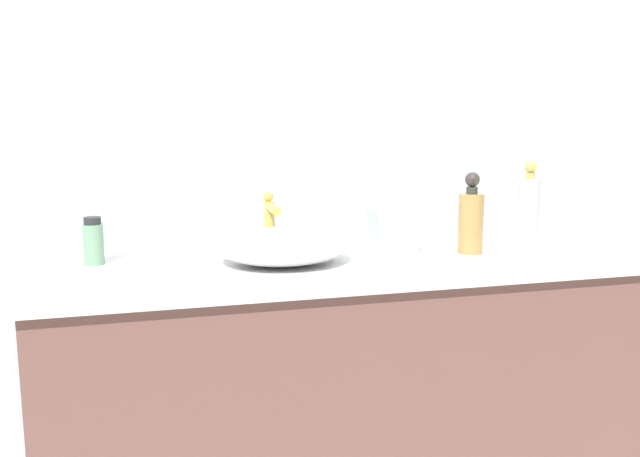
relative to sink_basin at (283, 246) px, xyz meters
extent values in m
cube|color=silver|center=(0.29, 0.34, 0.39)|extent=(6.00, 0.06, 2.60)
cube|color=brown|center=(0.20, 0.03, -0.49)|extent=(1.56, 0.49, 0.84)
cube|color=silver|center=(0.20, 0.03, -0.06)|extent=(1.60, 0.53, 0.03)
cube|color=#B2BCC6|center=(0.20, 0.30, 0.52)|extent=(1.49, 0.01, 1.12)
ellipsoid|color=silver|center=(0.00, 0.00, 0.00)|extent=(0.33, 0.28, 0.09)
cylinder|color=gold|center=(0.00, 0.17, 0.02)|extent=(0.03, 0.03, 0.13)
cylinder|color=gold|center=(0.00, 0.12, 0.08)|extent=(0.02, 0.10, 0.02)
sphere|color=gold|center=(0.00, 0.19, 0.10)|extent=(0.03, 0.03, 0.03)
cylinder|color=silver|center=(0.76, 0.13, 0.05)|extent=(0.06, 0.06, 0.18)
cylinder|color=gold|center=(0.76, 0.13, 0.14)|extent=(0.03, 0.03, 0.02)
sphere|color=#D3B053|center=(0.76, 0.13, 0.17)|extent=(0.04, 0.04, 0.04)
cylinder|color=gold|center=(0.76, 0.12, 0.17)|extent=(0.02, 0.02, 0.02)
cylinder|color=gray|center=(-0.45, 0.10, 0.01)|extent=(0.05, 0.05, 0.10)
cylinder|color=#27282A|center=(-0.45, 0.10, 0.07)|extent=(0.04, 0.04, 0.02)
cylinder|color=#AC7F43|center=(0.50, -0.01, 0.04)|extent=(0.07, 0.07, 0.16)
cylinder|color=#32322A|center=(0.50, -0.01, 0.12)|extent=(0.03, 0.03, 0.02)
sphere|color=#372D2E|center=(0.50, -0.01, 0.15)|extent=(0.04, 0.04, 0.04)
cylinder|color=#373224|center=(0.50, -0.02, 0.15)|extent=(0.02, 0.02, 0.02)
cube|color=#B5D0B7|center=(0.31, 0.06, 0.02)|extent=(0.11, 0.11, 0.12)
cone|color=white|center=(0.31, 0.06, 0.09)|extent=(0.06, 0.06, 0.04)
cylinder|color=silver|center=(0.61, 0.05, -0.02)|extent=(0.05, 0.05, 0.05)
camera|label=1|loc=(-0.34, -1.60, 0.32)|focal=37.98mm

